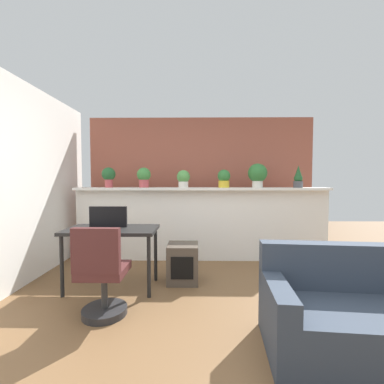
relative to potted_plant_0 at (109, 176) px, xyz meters
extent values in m
plane|color=brown|center=(1.54, -1.95, -1.41)|extent=(12.00, 12.00, 0.00)
cube|color=white|center=(1.54, 0.05, -0.83)|extent=(4.16, 0.16, 1.18)
cube|color=white|center=(1.54, 0.01, -0.22)|extent=(4.16, 0.33, 0.04)
cube|color=#9E5442|center=(1.54, 0.65, -0.16)|extent=(4.16, 0.10, 2.50)
cylinder|color=#B7474C|center=(0.00, 0.00, -0.13)|extent=(0.12, 0.12, 0.14)
sphere|color=#235B2D|center=(0.00, 0.00, 0.03)|extent=(0.22, 0.22, 0.22)
cylinder|color=#B7474C|center=(0.58, 0.03, -0.13)|extent=(0.16, 0.16, 0.13)
sphere|color=#3D843D|center=(0.58, 0.03, 0.02)|extent=(0.23, 0.23, 0.23)
cylinder|color=silver|center=(1.24, -0.01, -0.15)|extent=(0.16, 0.16, 0.10)
sphere|color=#4C9347|center=(1.24, -0.01, -0.02)|extent=(0.22, 0.22, 0.22)
cylinder|color=gold|center=(1.91, 0.01, -0.14)|extent=(0.18, 0.18, 0.11)
sphere|color=#2D7033|center=(1.91, 0.01, -0.01)|extent=(0.21, 0.21, 0.21)
cylinder|color=silver|center=(2.46, 0.02, -0.14)|extent=(0.17, 0.17, 0.12)
sphere|color=#2D7033|center=(2.46, 0.02, 0.04)|extent=(0.31, 0.31, 0.31)
cylinder|color=#4C4C51|center=(3.12, -0.01, -0.14)|extent=(0.15, 0.15, 0.11)
sphere|color=#235B2D|center=(3.12, -0.01, -0.05)|extent=(0.14, 0.14, 0.14)
cone|color=#235B2D|center=(3.12, -0.01, 0.07)|extent=(0.12, 0.12, 0.19)
cylinder|color=black|center=(-0.10, -1.36, -1.06)|extent=(0.04, 0.04, 0.71)
cylinder|color=black|center=(0.90, -1.36, -1.06)|extent=(0.04, 0.04, 0.71)
cylinder|color=black|center=(-0.10, -0.86, -1.06)|extent=(0.04, 0.04, 0.71)
cylinder|color=black|center=(0.90, -0.86, -1.06)|extent=(0.04, 0.04, 0.71)
cube|color=black|center=(0.40, -1.11, -0.68)|extent=(1.10, 0.60, 0.04)
cube|color=black|center=(0.33, -1.03, -0.53)|extent=(0.47, 0.04, 0.26)
cylinder|color=#262628|center=(0.53, -1.75, -1.38)|extent=(0.44, 0.44, 0.07)
cylinder|color=#333333|center=(0.53, -1.75, -1.17)|extent=(0.06, 0.06, 0.34)
cube|color=#4C2323|center=(0.53, -1.75, -0.96)|extent=(0.44, 0.44, 0.08)
cube|color=#4C2323|center=(0.52, -1.94, -0.71)|extent=(0.44, 0.08, 0.42)
cube|color=#4C4238|center=(1.27, -0.90, -1.16)|extent=(0.40, 0.40, 0.50)
cube|color=black|center=(1.27, -1.09, -1.16)|extent=(0.28, 0.04, 0.28)
cube|color=#333D4C|center=(2.77, -2.34, -1.21)|extent=(1.62, 0.90, 0.40)
cube|color=#333D4C|center=(2.79, -2.05, -0.81)|extent=(1.57, 0.30, 0.40)
cube|color=#333D4C|center=(2.07, -2.28, -0.93)|extent=(0.23, 0.77, 0.16)
camera|label=1|loc=(1.43, -4.26, -0.06)|focal=24.18mm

